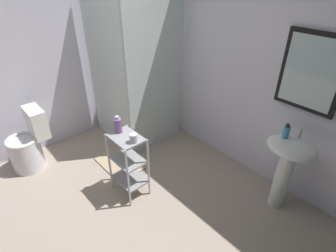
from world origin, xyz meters
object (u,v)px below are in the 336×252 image
(pedestal_sink, at_px, (287,161))
(storage_cart, at_px, (128,161))
(shower_stall, at_px, (137,107))
(toilet, at_px, (29,145))
(conditioner_bottle_purple, at_px, (118,125))
(hand_soap_bottle, at_px, (286,132))
(bath_mat, at_px, (119,163))
(rinse_cup, at_px, (133,138))

(pedestal_sink, height_order, storage_cart, pedestal_sink)
(shower_stall, bearing_deg, toilet, -101.53)
(storage_cart, relative_size, conditioner_bottle_purple, 3.97)
(hand_soap_bottle, height_order, conditioner_bottle_purple, hand_soap_bottle)
(shower_stall, xyz_separation_m, pedestal_sink, (2.09, 0.29, 0.12))
(storage_cart, bearing_deg, pedestal_sink, 41.62)
(bath_mat, bearing_deg, shower_stall, 124.41)
(pedestal_sink, height_order, hand_soap_bottle, hand_soap_bottle)
(rinse_cup, bearing_deg, shower_stall, 143.67)
(shower_stall, xyz_separation_m, storage_cart, (0.90, -0.76, -0.03))
(conditioner_bottle_purple, xyz_separation_m, bath_mat, (-0.36, 0.16, -0.81))
(toilet, relative_size, conditioner_bottle_purple, 4.07)
(shower_stall, xyz_separation_m, toilet, (-0.29, -1.43, -0.15))
(hand_soap_bottle, xyz_separation_m, conditioner_bottle_purple, (-1.22, -1.08, -0.05))
(storage_cart, distance_m, conditioner_bottle_purple, 0.41)
(toilet, height_order, storage_cart, toilet)
(hand_soap_bottle, distance_m, conditioner_bottle_purple, 1.64)
(pedestal_sink, bearing_deg, toilet, -144.12)
(pedestal_sink, bearing_deg, storage_cart, -138.38)
(pedestal_sink, height_order, toilet, pedestal_sink)
(rinse_cup, bearing_deg, bath_mat, 166.60)
(toilet, xyz_separation_m, hand_soap_bottle, (2.29, 1.75, 0.56))
(storage_cart, height_order, rinse_cup, rinse_cup)
(hand_soap_bottle, bearing_deg, conditioner_bottle_purple, -138.45)
(pedestal_sink, xyz_separation_m, toilet, (-2.39, -1.73, -0.26))
(pedestal_sink, height_order, rinse_cup, rinse_cup)
(pedestal_sink, xyz_separation_m, storage_cart, (-1.19, -1.06, -0.14))
(toilet, bearing_deg, shower_stall, 78.47)
(pedestal_sink, distance_m, conditioner_bottle_purple, 1.71)
(hand_soap_bottle, bearing_deg, shower_stall, -171.03)
(toilet, bearing_deg, bath_mat, 49.13)
(rinse_cup, bearing_deg, storage_cart, -175.99)
(hand_soap_bottle, distance_m, rinse_cup, 1.45)
(rinse_cup, bearing_deg, pedestal_sink, 44.56)
(storage_cart, bearing_deg, toilet, -150.82)
(shower_stall, height_order, rinse_cup, shower_stall)
(hand_soap_bottle, xyz_separation_m, bath_mat, (-1.58, -0.93, -0.86))
(hand_soap_bottle, xyz_separation_m, rinse_cup, (-0.97, -1.07, -0.09))
(toilet, bearing_deg, pedestal_sink, 35.88)
(rinse_cup, xyz_separation_m, bath_mat, (-0.61, 0.15, -0.78))
(shower_stall, distance_m, storage_cart, 1.18)
(storage_cart, bearing_deg, bath_mat, 162.35)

